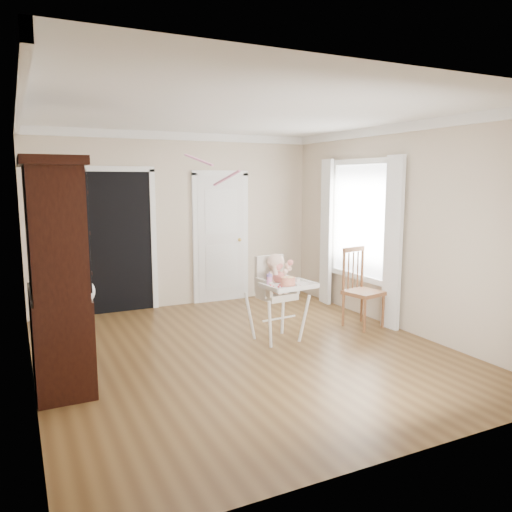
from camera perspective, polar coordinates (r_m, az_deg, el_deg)
name	(u,v)px	position (r m, az deg, el deg)	size (l,w,h in m)	color
floor	(246,352)	(5.89, -1.17, -10.93)	(5.00, 5.00, 0.00)	#54391D
ceiling	(245,112)	(5.60, -1.26, 16.08)	(5.00, 5.00, 0.00)	white
wall_back	(179,221)	(7.92, -8.84, 4.03)	(4.50, 4.50, 0.00)	beige
wall_left	(25,249)	(5.08, -24.91, 0.76)	(5.00, 5.00, 0.00)	beige
wall_right	(401,228)	(6.84, 16.20, 3.07)	(5.00, 5.00, 0.00)	beige
crown_molding	(245,118)	(5.59, -1.25, 15.48)	(4.50, 5.00, 0.12)	white
doorway	(121,239)	(7.71, -15.17, 1.90)	(1.06, 0.05, 2.22)	black
closet_door	(221,239)	(8.16, -4.03, 1.95)	(0.96, 0.09, 2.13)	white
window_right	(358,228)	(7.41, 11.61, 3.15)	(0.13, 1.84, 2.30)	white
high_chair	(277,288)	(6.14, 2.44, -3.70)	(0.67, 0.81, 1.07)	white
baby	(276,274)	(6.12, 2.33, -2.12)	(0.34, 0.26, 0.51)	beige
cake	(288,281)	(5.88, 3.67, -2.92)	(0.22, 0.22, 0.10)	silver
sippy_cup	(269,279)	(5.89, 1.53, -2.68)	(0.07, 0.07, 0.17)	pink
china_cabinet	(57,273)	(5.16, -21.81, -1.81)	(0.58, 1.30, 2.19)	black
dining_chair	(362,290)	(6.92, 11.98, -3.84)	(0.52, 0.52, 1.07)	brown
streamer	(199,160)	(5.65, -6.58, 10.86)	(0.03, 0.50, 0.02)	pink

